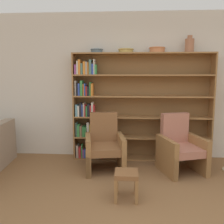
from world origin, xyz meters
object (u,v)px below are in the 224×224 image
bowl_slate (157,50)px  footstool (126,178)px  bookshelf (129,108)px  vase_tall (190,45)px  bowl_brass (126,50)px  armchair_leather (105,146)px  armchair_cushioned (180,148)px  bowl_olive (97,51)px

bowl_slate → footstool: size_ratio=0.78×
bookshelf → vase_tall: bearing=-1.1°
bowl_brass → armchair_leather: 1.76m
bowl_brass → footstool: (0.04, -1.58, -1.74)m
bowl_slate → footstool: bowl_slate is taller
bowl_brass → bowl_slate: 0.56m
vase_tall → bowl_slate: bearing=180.0°
bookshelf → footstool: bearing=-90.8°
bowl_slate → armchair_cushioned: size_ratio=0.31×
bowl_olive → vase_tall: vase_tall is taller
bowl_brass → vase_tall: vase_tall is taller
bookshelf → bowl_brass: size_ratio=8.94×
armchair_leather → footstool: 1.11m
bowl_slate → armchair_cushioned: bearing=-56.4°
bookshelf → bowl_slate: bearing=-2.4°
bowl_olive → armchair_leather: 1.74m
bookshelf → vase_tall: vase_tall is taller
bookshelf → armchair_cushioned: bookshelf is taller
bowl_slate → bookshelf: bearing=177.6°
armchair_leather → armchair_cushioned: same height
bowl_slate → bowl_olive: bearing=180.0°
bowl_brass → armchair_leather: bowl_brass is taller
vase_tall → armchair_leather: 2.33m
vase_tall → armchair_leather: vase_tall is taller
bowl_brass → armchair_cushioned: 1.96m
bowl_brass → footstool: 2.35m
bowl_olive → footstool: size_ratio=0.63×
bowl_brass → bowl_slate: bowl_slate is taller
footstool → armchair_leather: bearing=110.2°
footstool → bookshelf: bearing=89.2°
bookshelf → bowl_brass: bowl_brass is taller
bowl_olive → vase_tall: size_ratio=0.80×
armchair_cushioned → armchair_leather: bearing=-18.0°
bowl_olive → armchair_leather: (0.19, -0.55, -1.64)m
vase_tall → footstool: vase_tall is taller
armchair_leather → bowl_olive: bearing=-80.9°
armchair_cushioned → footstool: size_ratio=2.54×
bowl_olive → armchair_leather: size_ratio=0.25×
bookshelf → bowl_brass: bearing=-160.6°
bookshelf → bowl_slate: size_ratio=8.77×
bowl_slate → armchair_leather: bearing=-148.8°
bowl_slate → vase_tall: 0.57m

